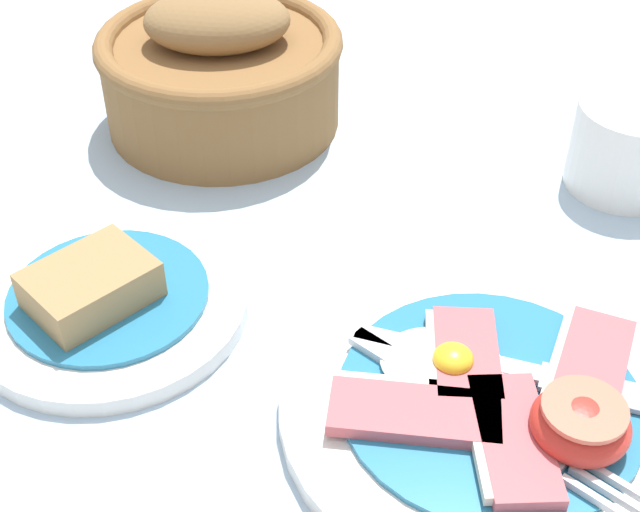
{
  "coord_description": "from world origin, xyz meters",
  "views": [
    {
      "loc": [
        0.1,
        -0.34,
        0.39
      ],
      "look_at": [
        -0.01,
        0.09,
        0.02
      ],
      "focal_mm": 50.0,
      "sensor_mm": 36.0,
      "label": 1
    }
  ],
  "objects_px": {
    "bread_plate": "(106,299)",
    "bread_basket": "(221,70)",
    "breakfast_plate": "(494,403)",
    "sugar_cup": "(630,143)"
  },
  "relations": [
    {
      "from": "breakfast_plate",
      "to": "sugar_cup",
      "type": "height_order",
      "value": "sugar_cup"
    },
    {
      "from": "bread_plate",
      "to": "bread_basket",
      "type": "xyz_separation_m",
      "value": [
        -0.01,
        0.24,
        0.04
      ]
    },
    {
      "from": "bread_plate",
      "to": "bread_basket",
      "type": "height_order",
      "value": "bread_basket"
    },
    {
      "from": "breakfast_plate",
      "to": "bread_basket",
      "type": "height_order",
      "value": "bread_basket"
    },
    {
      "from": "breakfast_plate",
      "to": "bread_plate",
      "type": "relative_size",
      "value": 1.34
    },
    {
      "from": "bread_plate",
      "to": "sugar_cup",
      "type": "xyz_separation_m",
      "value": [
        0.31,
        0.23,
        0.02
      ]
    },
    {
      "from": "breakfast_plate",
      "to": "bread_plate",
      "type": "bearing_deg",
      "value": 174.74
    },
    {
      "from": "breakfast_plate",
      "to": "bread_basket",
      "type": "relative_size",
      "value": 1.2
    },
    {
      "from": "bread_basket",
      "to": "bread_plate",
      "type": "bearing_deg",
      "value": -88.44
    },
    {
      "from": "bread_basket",
      "to": "sugar_cup",
      "type": "bearing_deg",
      "value": -1.3
    }
  ]
}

